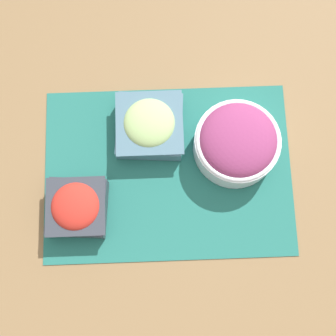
{
  "coord_description": "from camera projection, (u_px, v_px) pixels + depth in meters",
  "views": [
    {
      "loc": [
        0.01,
        0.21,
        0.95
      ],
      "look_at": [
        0.0,
        0.0,
        0.03
      ],
      "focal_mm": 50.0,
      "sensor_mm": 36.0,
      "label": 1
    }
  ],
  "objects": [
    {
      "name": "cucumber_bowl",
      "position": [
        150.0,
        125.0,
        0.95
      ],
      "size": [
        0.14,
        0.14,
        0.06
      ],
      "color": "slate",
      "rests_on": "placemat"
    },
    {
      "name": "onion_bowl",
      "position": [
        237.0,
        142.0,
        0.93
      ],
      "size": [
        0.17,
        0.17,
        0.09
      ],
      "color": "silver",
      "rests_on": "placemat"
    },
    {
      "name": "tomato_bowl",
      "position": [
        77.0,
        207.0,
        0.92
      ],
      "size": [
        0.12,
        0.12,
        0.06
      ],
      "color": "#333842",
      "rests_on": "placemat"
    },
    {
      "name": "ground_plane",
      "position": [
        168.0,
        172.0,
        0.97
      ],
      "size": [
        3.0,
        3.0,
        0.0
      ],
      "primitive_type": "plane",
      "color": "olive"
    },
    {
      "name": "placemat",
      "position": [
        168.0,
        171.0,
        0.97
      ],
      "size": [
        0.51,
        0.36,
        0.0
      ],
      "color": "#236B60",
      "rests_on": "ground_plane"
    }
  ]
}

